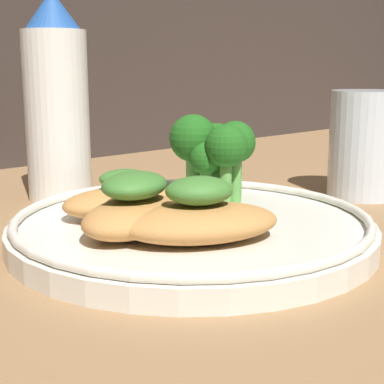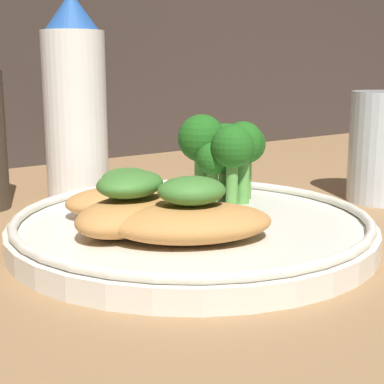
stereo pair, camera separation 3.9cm
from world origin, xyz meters
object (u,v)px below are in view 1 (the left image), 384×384
at_px(broccoli_bunch, 216,148).
at_px(drinking_glass, 362,144).
at_px(sauce_bottle, 53,103).
at_px(plate, 192,227).

bearing_deg(broccoli_bunch, drinking_glass, -12.42).
xyz_separation_m(sauce_bottle, drinking_glass, (0.21, -0.17, -0.04)).
bearing_deg(sauce_bottle, broccoli_bunch, -66.18).
height_order(sauce_bottle, drinking_glass, sauce_bottle).
relative_size(plate, broccoli_bunch, 3.63).
bearing_deg(sauce_bottle, plate, -88.77).
relative_size(broccoli_bunch, drinking_glass, 0.71).
relative_size(broccoli_bunch, sauce_bottle, 0.38).
xyz_separation_m(broccoli_bunch, drinking_glass, (0.15, -0.03, -0.01)).
distance_m(plate, drinking_glass, 0.21).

